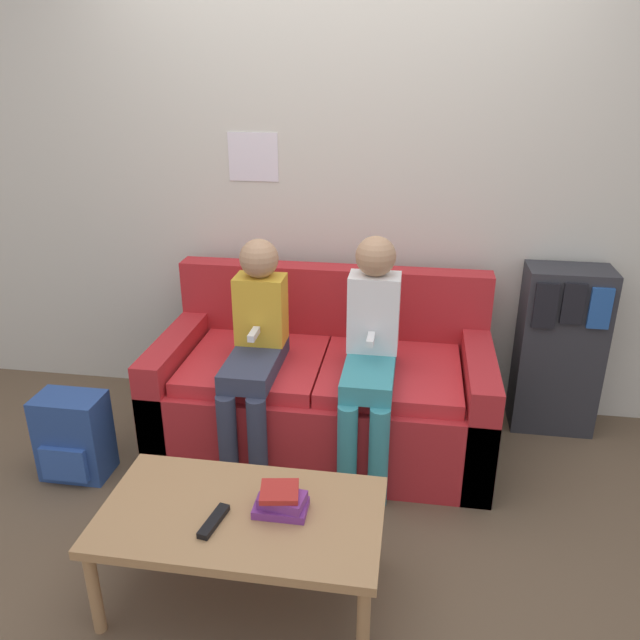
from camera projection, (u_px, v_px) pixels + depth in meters
ground_plane at (306, 503)px, 2.85m from camera, size 10.00×10.00×0.00m
wall_back at (339, 177)px, 3.32m from camera, size 8.00×0.06×2.60m
couch at (324, 391)px, 3.23m from camera, size 1.67×0.84×0.87m
coffee_table at (241, 520)px, 2.24m from camera, size 1.01×0.56×0.38m
person_left at (255, 343)px, 2.97m from camera, size 0.24×0.57×1.10m
person_right at (371, 347)px, 2.88m from camera, size 0.24×0.57×1.14m
tv_remote at (214, 521)px, 2.16m from camera, size 0.07×0.17×0.02m
book_stack at (281, 501)px, 2.21m from camera, size 0.19×0.15×0.09m
bookshelf at (559, 350)px, 3.30m from camera, size 0.43×0.27×0.91m
backpack at (74, 437)px, 2.98m from camera, size 0.32×0.23×0.42m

